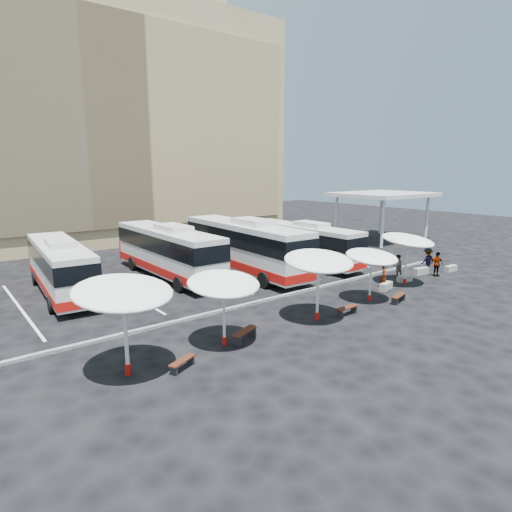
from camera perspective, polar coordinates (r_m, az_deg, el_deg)
ground at (r=25.36m, az=2.41°, el=-6.23°), size 120.00×120.00×0.00m
sandstone_building at (r=52.84m, az=-21.45°, el=16.11°), size 42.00×18.25×29.60m
service_canopy at (r=48.86m, az=16.58°, el=7.72°), size 10.00×8.00×5.20m
curb_divider at (r=25.71m, az=1.68°, el=-5.81°), size 34.00×0.25×0.15m
bay_lines at (r=31.64m, az=-7.03°, el=-2.68°), size 24.15×12.00×0.01m
bus_0 at (r=29.37m, az=-24.66°, el=-1.14°), size 3.29×11.41×3.57m
bus_1 at (r=31.49m, az=-11.70°, el=0.81°), size 2.93×12.33×3.91m
bus_2 at (r=32.10m, az=-1.57°, el=1.51°), size 3.53×13.35×4.20m
bus_3 at (r=35.22m, az=6.18°, el=1.84°), size 2.75×11.35×3.59m
sunshade_0 at (r=16.56m, az=-17.30°, el=-4.68°), size 4.26×4.30×3.85m
sunshade_1 at (r=18.71m, az=-4.35°, el=-3.72°), size 3.63×3.67×3.33m
sunshade_2 at (r=21.97m, az=8.35°, el=-0.68°), size 4.51×4.54×3.69m
sunshade_3 at (r=25.94m, az=15.17°, el=-0.11°), size 3.42×3.45×3.15m
sunshade_4 at (r=30.34m, az=19.58°, el=1.97°), size 4.06×4.10×3.58m
wood_bench_0 at (r=17.51m, az=-9.79°, el=-13.76°), size 1.37×0.87×0.41m
wood_bench_1 at (r=19.87m, az=-1.52°, el=-10.21°), size 1.67×0.99×0.50m
wood_bench_2 at (r=23.68m, az=12.04°, el=-6.90°), size 1.51×0.45×0.46m
wood_bench_3 at (r=26.65m, az=18.48°, el=-5.15°), size 1.57×0.76×0.46m
conc_bench_0 at (r=29.20m, az=16.95°, el=-3.87°), size 1.28×0.65×0.46m
conc_bench_1 at (r=31.62m, az=19.21°, el=-2.87°), size 1.19×0.65×0.43m
conc_bench_2 at (r=34.24m, az=21.14°, el=-1.88°), size 1.35×0.62×0.49m
conc_bench_3 at (r=36.14m, az=24.54°, el=-1.51°), size 1.20×0.47×0.44m
passenger_0 at (r=29.27m, az=16.71°, el=-2.58°), size 0.73×0.70×1.68m
passenger_1 at (r=32.73m, az=18.39°, el=-1.24°), size 0.97×0.87×1.65m
passenger_2 at (r=33.87m, az=22.98°, el=-1.01°), size 1.15×0.79×1.82m
passenger_3 at (r=34.84m, az=21.91°, el=-0.53°), size 1.34×0.92×1.90m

